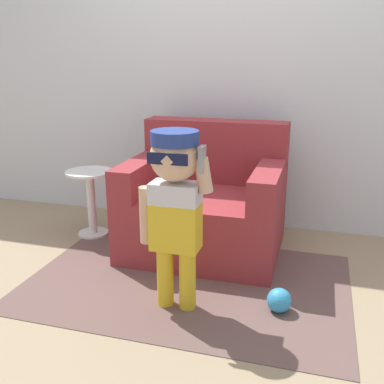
{
  "coord_description": "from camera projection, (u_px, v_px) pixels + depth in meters",
  "views": [
    {
      "loc": [
        0.66,
        -2.92,
        1.33
      ],
      "look_at": [
        -0.06,
        -0.46,
        0.54
      ],
      "focal_mm": 42.0,
      "sensor_mm": 36.0,
      "label": 1
    }
  ],
  "objects": [
    {
      "name": "wall_back",
      "position": [
        238.0,
        59.0,
        3.38
      ],
      "size": [
        10.0,
        0.05,
        2.6
      ],
      "color": "silver",
      "rests_on": "ground_plane"
    },
    {
      "name": "person_child",
      "position": [
        175.0,
        194.0,
        2.29
      ],
      "size": [
        0.4,
        0.3,
        0.97
      ],
      "color": "gold",
      "rests_on": "ground_plane"
    },
    {
      "name": "toy_ball",
      "position": [
        279.0,
        300.0,
        2.41
      ],
      "size": [
        0.13,
        0.13,
        0.13
      ],
      "color": "#3399D1",
      "rests_on": "ground_plane"
    },
    {
      "name": "rug",
      "position": [
        187.0,
        281.0,
        2.74
      ],
      "size": [
        1.91,
        1.28,
        0.01
      ],
      "color": "brown",
      "rests_on": "ground_plane"
    },
    {
      "name": "side_table",
      "position": [
        91.0,
        197.0,
        3.38
      ],
      "size": [
        0.35,
        0.35,
        0.51
      ],
      "color": "white",
      "rests_on": "ground_plane"
    },
    {
      "name": "ground_plane",
      "position": [
        218.0,
        247.0,
        3.24
      ],
      "size": [
        10.0,
        10.0,
        0.0
      ],
      "primitive_type": "plane",
      "color": "#998466"
    },
    {
      "name": "armchair",
      "position": [
        206.0,
        204.0,
        3.15
      ],
      "size": [
        1.04,
        0.86,
        0.88
      ],
      "color": "maroon",
      "rests_on": "ground_plane"
    }
  ]
}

